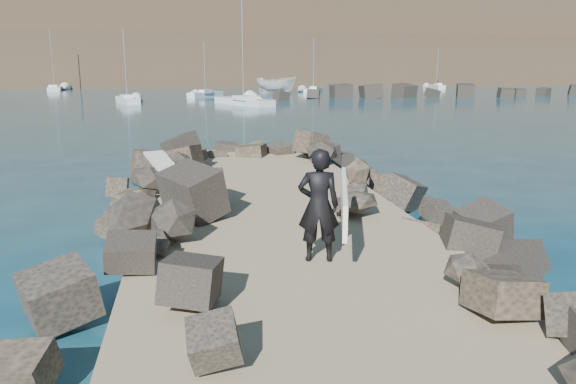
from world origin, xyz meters
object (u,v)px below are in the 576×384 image
surfer_with_board (322,205)px  sailboat_e (55,89)px  boat_imported (276,85)px  surfboard_resting (165,171)px

surfer_with_board → sailboat_e: (-23.11, 86.39, -1.24)m
surfer_with_board → boat_imported: bearing=81.9°
surfboard_resting → sailboat_e: bearing=85.2°
surfer_with_board → surfboard_resting: bearing=113.2°
surfboard_resting → surfer_with_board: surfer_with_board is taller
surfboard_resting → surfer_with_board: 7.39m
surfboard_resting → sailboat_e: size_ratio=0.24×
surfboard_resting → sailboat_e: sailboat_e is taller
surfboard_resting → boat_imported: 66.74m
surfboard_resting → boat_imported: size_ratio=0.38×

